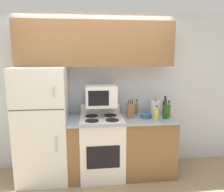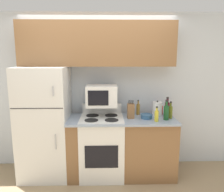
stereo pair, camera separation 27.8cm
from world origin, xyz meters
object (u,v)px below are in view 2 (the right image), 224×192
(stove, at_px, (102,146))
(microwave, at_px, (102,96))
(bowl, at_px, (147,116))
(knife_block, at_px, (131,111))
(bottle_cooking_spray, at_px, (157,116))
(kettle, at_px, (157,109))
(bottle_olive_oil, at_px, (170,112))
(refrigerator, at_px, (45,123))
(bottle_hot_sauce, at_px, (161,110))
(bottle_wine_green, at_px, (166,112))
(bottle_vinegar, at_px, (138,109))
(bottle_wine_red, at_px, (167,108))

(stove, relative_size, microwave, 2.36)
(bowl, bearing_deg, knife_block, 172.66)
(stove, relative_size, bottle_cooking_spray, 5.00)
(microwave, distance_m, kettle, 0.90)
(bottle_olive_oil, xyz_separation_m, kettle, (-0.17, 0.13, 0.01))
(refrigerator, height_order, stove, refrigerator)
(knife_block, relative_size, bottle_hot_sauce, 1.40)
(bottle_wine_green, bearing_deg, microwave, 168.68)
(bottle_wine_green, xyz_separation_m, bottle_cooking_spray, (-0.16, -0.08, -0.03))
(refrigerator, bearing_deg, bottle_olive_oil, -1.98)
(refrigerator, distance_m, microwave, 0.97)
(microwave, distance_m, bottle_vinegar, 0.64)
(refrigerator, bearing_deg, stove, -3.62)
(refrigerator, height_order, bottle_wine_green, refrigerator)
(bottle_wine_red, bearing_deg, bottle_wine_green, -108.41)
(bottle_wine_red, bearing_deg, bottle_hot_sauce, 135.59)
(bottle_wine_red, relative_size, kettle, 1.21)
(bottle_olive_oil, xyz_separation_m, bottle_cooking_spray, (-0.25, -0.15, -0.02))
(knife_block, height_order, bottle_wine_red, bottle_wine_red)
(bottle_olive_oil, distance_m, bottle_wine_red, 0.15)
(microwave, distance_m, knife_block, 0.50)
(bowl, distance_m, bottle_hot_sauce, 0.36)
(bottle_olive_oil, relative_size, bottle_hot_sauce, 1.30)
(microwave, xyz_separation_m, bottle_vinegar, (0.58, 0.11, -0.24))
(bottle_vinegar, distance_m, kettle, 0.30)
(knife_block, bearing_deg, bottle_cooking_spray, -27.09)
(bottle_wine_green, height_order, bottle_cooking_spray, bottle_wine_green)
(stove, xyz_separation_m, bottle_wine_red, (1.03, 0.14, 0.56))
(bottle_olive_oil, height_order, bottle_wine_green, bottle_wine_green)
(bowl, height_order, bottle_vinegar, bottle_vinegar)
(bottle_wine_green, xyz_separation_m, kettle, (-0.09, 0.21, -0.01))
(bowl, height_order, kettle, kettle)
(knife_block, distance_m, bottle_cooking_spray, 0.40)
(microwave, bearing_deg, stove, -90.10)
(bowl, height_order, bottle_cooking_spray, bottle_cooking_spray)
(knife_block, distance_m, bottle_wine_green, 0.53)
(bottle_olive_oil, xyz_separation_m, bottle_wine_red, (-0.01, 0.15, 0.02))
(bowl, relative_size, bottle_cooking_spray, 0.84)
(refrigerator, relative_size, kettle, 6.90)
(bottle_vinegar, bearing_deg, kettle, -17.84)
(bottle_vinegar, bearing_deg, refrigerator, -173.77)
(knife_block, distance_m, kettle, 0.44)
(bottle_wine_green, bearing_deg, bottle_wine_red, 71.59)
(bottle_wine_red, distance_m, bottle_vinegar, 0.46)
(bowl, distance_m, kettle, 0.25)
(stove, distance_m, knife_block, 0.71)
(stove, bearing_deg, bottle_cooking_spray, -11.70)
(bowl, distance_m, bottle_vinegar, 0.26)
(stove, height_order, kettle, kettle)
(knife_block, xyz_separation_m, bottle_wine_red, (0.59, 0.12, 0.01))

